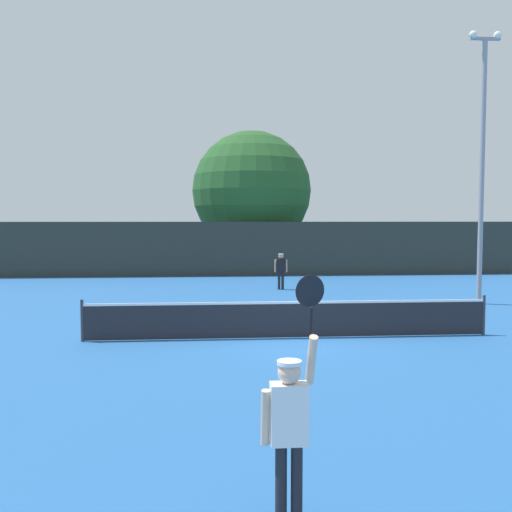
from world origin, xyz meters
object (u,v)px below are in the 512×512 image
tennis_ball (313,337)px  player_receiving (281,268)px  large_tree (252,191)px  parked_car_far (329,252)px  parked_car_mid (203,255)px  player_serving (290,416)px  parked_car_near (115,255)px  light_pole (482,153)px

tennis_ball → player_receiving: bearing=87.6°
tennis_ball → large_tree: large_tree is taller
player_receiving → parked_car_far: (5.27, 14.70, -0.19)m
parked_car_mid → player_receiving: bearing=-65.6°
player_serving → tennis_ball: 9.16m
tennis_ball → large_tree: size_ratio=0.01×
player_receiving → parked_car_near: bearing=-53.8°
parked_car_near → parked_car_far: bearing=8.9°
large_tree → parked_car_near: size_ratio=2.01×
light_pole → parked_car_far: 20.13m
parked_car_near → parked_car_mid: size_ratio=0.95×
player_serving → light_pole: bearing=58.1°
parked_car_near → tennis_ball: bearing=-68.5°
light_pole → large_tree: size_ratio=1.15×
player_receiving → parked_car_mid: (-3.54, 12.22, -0.19)m
large_tree → tennis_ball: bearing=-89.7°
parked_car_near → player_serving: bearing=-77.2°
light_pole → parked_car_mid: bearing=121.0°
large_tree → parked_car_mid: size_ratio=1.91×
player_receiving → parked_car_near: size_ratio=0.37×
tennis_ball → parked_car_mid: size_ratio=0.02×
tennis_ball → large_tree: 21.24m
player_receiving → tennis_ball: player_receiving is taller
parked_car_far → player_receiving: bearing=-105.7°
player_serving → large_tree: (1.77, 29.59, 3.71)m
player_serving → parked_car_mid: 31.54m
player_serving → tennis_ball: bearing=78.2°
light_pole → parked_car_mid: light_pole is taller
large_tree → parked_car_mid: (-3.00, 1.92, -4.05)m
tennis_ball → light_pole: light_pole is taller
tennis_ball → parked_car_mid: (-3.09, 22.61, 0.74)m
parked_car_far → tennis_ball: bearing=-98.9°
player_receiving → parked_car_far: parked_car_far is taller
large_tree → parked_car_mid: large_tree is taller
player_serving → player_receiving: bearing=83.2°
player_receiving → parked_car_near: (-9.22, 12.59, -0.19)m
tennis_ball → player_serving: bearing=-101.8°
player_serving → parked_car_far: 34.83m
player_serving → parked_car_mid: size_ratio=0.57×
light_pole → parked_car_far: size_ratio=2.26×
large_tree → parked_car_near: large_tree is taller
player_serving → parked_car_far: player_serving is taller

